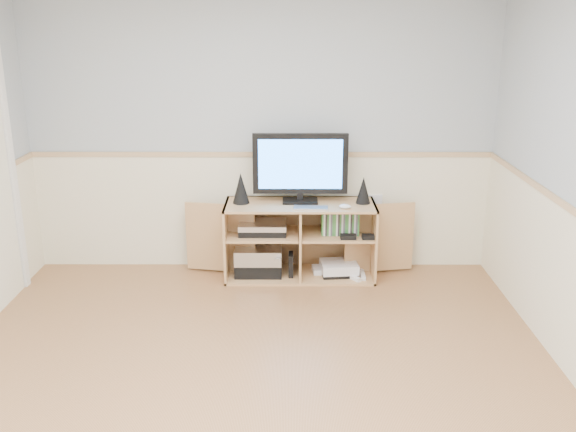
# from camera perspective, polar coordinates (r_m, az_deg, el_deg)

# --- Properties ---
(room) EXTENTS (4.04, 4.54, 2.54)m
(room) POSITION_cam_1_polar(r_m,az_deg,el_deg) (3.47, -4.88, 1.48)
(room) COLOR #A8784A
(room) RESTS_ON ground
(media_cabinet) EXTENTS (1.99, 0.48, 0.65)m
(media_cabinet) POSITION_cam_1_polar(r_m,az_deg,el_deg) (5.55, 1.06, -1.89)
(media_cabinet) COLOR tan
(media_cabinet) RESTS_ON floor
(monitor) EXTENTS (0.79, 0.18, 0.59)m
(monitor) POSITION_cam_1_polar(r_m,az_deg,el_deg) (5.36, 1.10, 4.50)
(monitor) COLOR black
(monitor) RESTS_ON media_cabinet
(speaker_left) EXTENTS (0.14, 0.14, 0.26)m
(speaker_left) POSITION_cam_1_polar(r_m,az_deg,el_deg) (5.40, -4.22, 2.49)
(speaker_left) COLOR black
(speaker_left) RESTS_ON media_cabinet
(speaker_right) EXTENTS (0.12, 0.12, 0.23)m
(speaker_right) POSITION_cam_1_polar(r_m,az_deg,el_deg) (5.42, 6.72, 2.30)
(speaker_right) COLOR black
(speaker_right) RESTS_ON media_cabinet
(keyboard) EXTENTS (0.29, 0.13, 0.01)m
(keyboard) POSITION_cam_1_polar(r_m,az_deg,el_deg) (5.26, 2.03, 0.73)
(keyboard) COLOR silver
(keyboard) RESTS_ON media_cabinet
(mouse) EXTENTS (0.11, 0.08, 0.04)m
(mouse) POSITION_cam_1_polar(r_m,az_deg,el_deg) (5.28, 5.09, 0.85)
(mouse) COLOR white
(mouse) RESTS_ON media_cabinet
(av_components) EXTENTS (0.50, 0.30, 0.47)m
(av_components) POSITION_cam_1_polar(r_m,az_deg,el_deg) (5.54, -2.46, -3.20)
(av_components) COLOR black
(av_components) RESTS_ON media_cabinet
(game_consoles) EXTENTS (0.46, 0.30, 0.11)m
(game_consoles) POSITION_cam_1_polar(r_m,az_deg,el_deg) (5.59, 4.42, -4.66)
(game_consoles) COLOR white
(game_consoles) RESTS_ON media_cabinet
(game_cases) EXTENTS (0.31, 0.14, 0.19)m
(game_cases) POSITION_cam_1_polar(r_m,az_deg,el_deg) (5.44, 4.64, -0.63)
(game_cases) COLOR #3F8C3F
(game_cases) RESTS_ON media_cabinet
(wall_outlet) EXTENTS (0.12, 0.03, 0.12)m
(wall_outlet) POSITION_cam_1_polar(r_m,az_deg,el_deg) (5.70, 7.76, 1.30)
(wall_outlet) COLOR white
(wall_outlet) RESTS_ON wall_back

